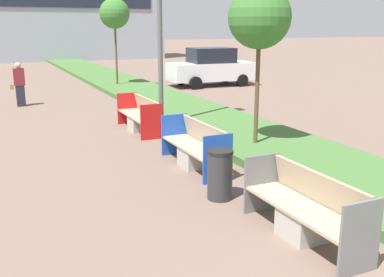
# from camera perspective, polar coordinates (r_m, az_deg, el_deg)

# --- Properties ---
(planter_grass_strip) EXTENTS (2.80, 120.00, 0.18)m
(planter_grass_strip) POSITION_cam_1_polar(r_m,az_deg,el_deg) (14.50, 0.85, 2.92)
(planter_grass_strip) COLOR #426B33
(planter_grass_strip) RESTS_ON ground
(building_backdrop) EXTENTS (16.30, 5.11, 8.96)m
(building_backdrop) POSITION_cam_1_polar(r_m,az_deg,el_deg) (41.84, -15.74, 15.80)
(building_backdrop) COLOR #939EAD
(building_backdrop) RESTS_ON ground
(bench_grey_frame) EXTENTS (0.65, 2.16, 0.94)m
(bench_grey_frame) POSITION_cam_1_polar(r_m,az_deg,el_deg) (6.55, 14.16, -9.16)
(bench_grey_frame) COLOR #ADA8A0
(bench_grey_frame) RESTS_ON ground
(bench_blue_frame) EXTENTS (0.65, 2.20, 0.94)m
(bench_blue_frame) POSITION_cam_1_polar(r_m,az_deg,el_deg) (9.46, 0.44, -1.44)
(bench_blue_frame) COLOR #ADA8A0
(bench_blue_frame) RESTS_ON ground
(bench_red_frame) EXTENTS (0.65, 2.24, 0.94)m
(bench_red_frame) POSITION_cam_1_polar(r_m,az_deg,el_deg) (12.82, -6.61, 2.62)
(bench_red_frame) COLOR #ADA8A0
(bench_red_frame) RESTS_ON ground
(litter_bin) EXTENTS (0.45, 0.45, 0.87)m
(litter_bin) POSITION_cam_1_polar(r_m,az_deg,el_deg) (7.72, 3.56, -4.59)
(litter_bin) COLOR #2D2D30
(litter_bin) RESTS_ON ground
(sapling_tree_near) EXTENTS (1.44, 1.44, 3.82)m
(sapling_tree_near) POSITION_cam_1_polar(r_m,az_deg,el_deg) (10.58, 8.59, 14.92)
(sapling_tree_near) COLOR brown
(sapling_tree_near) RESTS_ON ground
(sapling_tree_far) EXTENTS (1.40, 1.40, 4.16)m
(sapling_tree_far) POSITION_cam_1_polar(r_m,az_deg,el_deg) (21.93, -9.81, 15.33)
(sapling_tree_far) COLOR brown
(sapling_tree_far) RESTS_ON ground
(pedestrian_walking) EXTENTS (0.53, 0.24, 1.61)m
(pedestrian_walking) POSITION_cam_1_polar(r_m,az_deg,el_deg) (17.80, -21.08, 6.44)
(pedestrian_walking) COLOR #232633
(pedestrian_walking) RESTS_ON ground
(parked_car_distant) EXTENTS (4.29, 2.00, 1.86)m
(parked_car_distant) POSITION_cam_1_polar(r_m,az_deg,el_deg) (22.45, 2.43, 9.03)
(parked_car_distant) COLOR silver
(parked_car_distant) RESTS_ON ground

